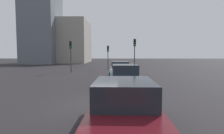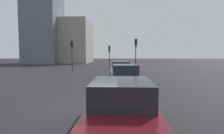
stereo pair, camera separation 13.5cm
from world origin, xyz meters
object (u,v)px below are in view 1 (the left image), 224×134
Objects in this scene: traffic_light_near_left at (108,52)px; car_maroon_left_third at (124,108)px; traffic_light_far_left at (71,50)px; car_teal_left_second at (125,77)px; traffic_light_near_right at (135,48)px; car_white_left_lead at (120,70)px.

car_maroon_left_third is at bearing -1.30° from traffic_light_near_left.
car_teal_left_second is at bearing 33.97° from traffic_light_far_left.
traffic_light_near_right is at bearing -11.29° from car_teal_left_second.
traffic_light_far_left is at bearing 18.96° from car_maroon_left_third.
car_white_left_lead is at bearing -0.11° from car_maroon_left_third.
car_maroon_left_third is at bearing 179.46° from car_white_left_lead.
car_white_left_lead is 1.18× the size of traffic_light_far_left.
car_maroon_left_third is (-7.29, 0.45, -0.01)m from car_teal_left_second.
traffic_light_near_left is 5.49m from traffic_light_near_right.
traffic_light_far_left is at bearing 28.64° from car_teal_left_second.
car_white_left_lead is 13.03m from car_maroon_left_third.
car_maroon_left_third is 1.38× the size of traffic_light_near_left.
car_teal_left_second is 11.11m from traffic_light_near_right.
traffic_light_near_right is (18.01, -2.32, 2.23)m from car_maroon_left_third.
car_white_left_lead is 1.10× the size of traffic_light_near_right.
car_teal_left_second is 1.16× the size of traffic_light_far_left.
traffic_light_near_left reaches higher than car_teal_left_second.
car_maroon_left_third is 18.89m from traffic_light_far_left.
traffic_light_far_left is (17.90, 5.68, 2.05)m from car_maroon_left_third.
traffic_light_far_left is at bearing -95.92° from traffic_light_near_right.
traffic_light_far_left reaches higher than car_white_left_lead.
traffic_light_near_right reaches higher than traffic_light_near_left.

